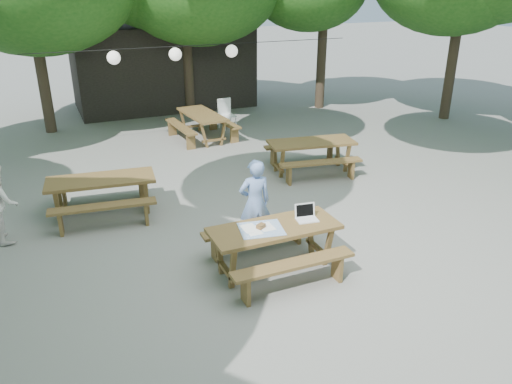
{
  "coord_description": "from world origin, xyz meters",
  "views": [
    {
      "loc": [
        -3.7,
        -7.3,
        4.2
      ],
      "look_at": [
        -0.72,
        -0.51,
        1.05
      ],
      "focal_mm": 35.0,
      "sensor_mm": 36.0,
      "label": 1
    }
  ],
  "objects_px": {
    "picnic_table_nw": "(103,196)",
    "second_person": "(0,203)",
    "main_picnic_table": "(274,247)",
    "plastic_chair": "(227,120)",
    "woman": "(255,202)"
  },
  "relations": [
    {
      "from": "picnic_table_nw",
      "to": "second_person",
      "type": "distance_m",
      "value": 1.79
    },
    {
      "from": "main_picnic_table",
      "to": "picnic_table_nw",
      "type": "xyz_separation_m",
      "value": [
        -2.15,
        3.14,
        0.0
      ]
    },
    {
      "from": "second_person",
      "to": "picnic_table_nw",
      "type": "bearing_deg",
      "value": -94.95
    },
    {
      "from": "picnic_table_nw",
      "to": "second_person",
      "type": "bearing_deg",
      "value": -161.84
    },
    {
      "from": "main_picnic_table",
      "to": "plastic_chair",
      "type": "height_order",
      "value": "plastic_chair"
    },
    {
      "from": "main_picnic_table",
      "to": "woman",
      "type": "xyz_separation_m",
      "value": [
        0.08,
        0.93,
        0.37
      ]
    },
    {
      "from": "picnic_table_nw",
      "to": "plastic_chair",
      "type": "bearing_deg",
      "value": 54.54
    },
    {
      "from": "main_picnic_table",
      "to": "picnic_table_nw",
      "type": "distance_m",
      "value": 3.81
    },
    {
      "from": "main_picnic_table",
      "to": "plastic_chair",
      "type": "xyz_separation_m",
      "value": [
        2.2,
        7.92,
        -0.13
      ]
    },
    {
      "from": "second_person",
      "to": "main_picnic_table",
      "type": "bearing_deg",
      "value": -142.03
    },
    {
      "from": "plastic_chair",
      "to": "picnic_table_nw",
      "type": "bearing_deg",
      "value": -139.52
    },
    {
      "from": "second_person",
      "to": "plastic_chair",
      "type": "relative_size",
      "value": 1.56
    },
    {
      "from": "picnic_table_nw",
      "to": "plastic_chair",
      "type": "xyz_separation_m",
      "value": [
        4.36,
        4.78,
        -0.13
      ]
    },
    {
      "from": "picnic_table_nw",
      "to": "main_picnic_table",
      "type": "bearing_deg",
      "value": -48.68
    },
    {
      "from": "woman",
      "to": "second_person",
      "type": "bearing_deg",
      "value": -21.26
    }
  ]
}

